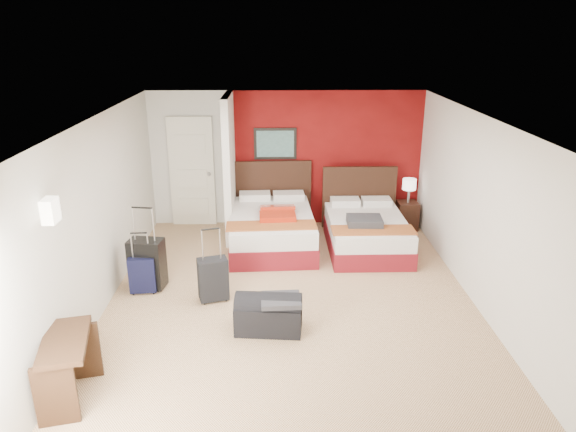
{
  "coord_description": "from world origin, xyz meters",
  "views": [
    {
      "loc": [
        -0.2,
        -6.4,
        3.58
      ],
      "look_at": [
        -0.03,
        0.8,
        1.0
      ],
      "focal_mm": 33.22,
      "sensor_mm": 36.0,
      "label": 1
    }
  ],
  "objects_px": {
    "bed_left": "(272,230)",
    "duffel_bag": "(269,315)",
    "suitcase_black": "(147,265)",
    "nightstand": "(407,215)",
    "suitcase_charcoal": "(213,281)",
    "table_lamp": "(409,191)",
    "red_suitcase_open": "(277,213)",
    "bed_right": "(367,234)",
    "suitcase_navy": "(143,276)",
    "desk": "(69,369)"
  },
  "relations": [
    {
      "from": "bed_left",
      "to": "duffel_bag",
      "type": "xyz_separation_m",
      "value": [
        -0.03,
        -2.68,
        -0.09
      ]
    },
    {
      "from": "bed_left",
      "to": "suitcase_black",
      "type": "bearing_deg",
      "value": -142.19
    },
    {
      "from": "nightstand",
      "to": "suitcase_charcoal",
      "type": "xyz_separation_m",
      "value": [
        -3.3,
        -2.69,
        0.04
      ]
    },
    {
      "from": "table_lamp",
      "to": "suitcase_black",
      "type": "distance_m",
      "value": 4.87
    },
    {
      "from": "red_suitcase_open",
      "to": "suitcase_charcoal",
      "type": "height_order",
      "value": "red_suitcase_open"
    },
    {
      "from": "red_suitcase_open",
      "to": "duffel_bag",
      "type": "height_order",
      "value": "red_suitcase_open"
    },
    {
      "from": "table_lamp",
      "to": "suitcase_black",
      "type": "height_order",
      "value": "table_lamp"
    },
    {
      "from": "bed_right",
      "to": "bed_left",
      "type": "bearing_deg",
      "value": 174.02
    },
    {
      "from": "bed_right",
      "to": "red_suitcase_open",
      "type": "bearing_deg",
      "value": 177.44
    },
    {
      "from": "table_lamp",
      "to": "suitcase_navy",
      "type": "distance_m",
      "value": 4.98
    },
    {
      "from": "suitcase_charcoal",
      "to": "duffel_bag",
      "type": "bearing_deg",
      "value": -62.22
    },
    {
      "from": "bed_right",
      "to": "suitcase_black",
      "type": "distance_m",
      "value": 3.62
    },
    {
      "from": "suitcase_black",
      "to": "desk",
      "type": "bearing_deg",
      "value": -86.45
    },
    {
      "from": "red_suitcase_open",
      "to": "suitcase_black",
      "type": "xyz_separation_m",
      "value": [
        -1.87,
        -1.4,
        -0.29
      ]
    },
    {
      "from": "red_suitcase_open",
      "to": "suitcase_navy",
      "type": "distance_m",
      "value": 2.48
    },
    {
      "from": "table_lamp",
      "to": "red_suitcase_open",
      "type": "bearing_deg",
      "value": -159.48
    },
    {
      "from": "duffel_bag",
      "to": "bed_right",
      "type": "bearing_deg",
      "value": 62.6
    },
    {
      "from": "table_lamp",
      "to": "suitcase_black",
      "type": "relative_size",
      "value": 0.62
    },
    {
      "from": "suitcase_black",
      "to": "red_suitcase_open",
      "type": "bearing_deg",
      "value": 45.91
    },
    {
      "from": "bed_right",
      "to": "red_suitcase_open",
      "type": "xyz_separation_m",
      "value": [
        -1.5,
        0.06,
        0.37
      ]
    },
    {
      "from": "bed_right",
      "to": "suitcase_black",
      "type": "bearing_deg",
      "value": -158.5
    },
    {
      "from": "suitcase_charcoal",
      "to": "suitcase_black",
      "type": "bearing_deg",
      "value": 142.18
    },
    {
      "from": "bed_right",
      "to": "duffel_bag",
      "type": "height_order",
      "value": "bed_right"
    },
    {
      "from": "suitcase_charcoal",
      "to": "desk",
      "type": "distance_m",
      "value": 2.38
    },
    {
      "from": "suitcase_black",
      "to": "table_lamp",
      "type": "bearing_deg",
      "value": 37.34
    },
    {
      "from": "nightstand",
      "to": "table_lamp",
      "type": "bearing_deg",
      "value": 0.0
    },
    {
      "from": "suitcase_charcoal",
      "to": "suitcase_navy",
      "type": "bearing_deg",
      "value": 149.37
    },
    {
      "from": "table_lamp",
      "to": "suitcase_navy",
      "type": "xyz_separation_m",
      "value": [
        -4.32,
        -2.43,
        -0.48
      ]
    },
    {
      "from": "suitcase_charcoal",
      "to": "duffel_bag",
      "type": "height_order",
      "value": "suitcase_charcoal"
    },
    {
      "from": "nightstand",
      "to": "desk",
      "type": "relative_size",
      "value": 0.61
    },
    {
      "from": "bed_right",
      "to": "desk",
      "type": "xyz_separation_m",
      "value": [
        -3.6,
        -3.77,
        0.08
      ]
    },
    {
      "from": "nightstand",
      "to": "duffel_bag",
      "type": "distance_m",
      "value": 4.31
    },
    {
      "from": "desk",
      "to": "suitcase_black",
      "type": "bearing_deg",
      "value": 71.74
    },
    {
      "from": "red_suitcase_open",
      "to": "nightstand",
      "type": "xyz_separation_m",
      "value": [
        2.41,
        0.9,
        -0.39
      ]
    },
    {
      "from": "suitcase_black",
      "to": "desk",
      "type": "relative_size",
      "value": 0.84
    },
    {
      "from": "duffel_bag",
      "to": "desk",
      "type": "height_order",
      "value": "desk"
    },
    {
      "from": "bed_right",
      "to": "duffel_bag",
      "type": "relative_size",
      "value": 2.25
    },
    {
      "from": "bed_left",
      "to": "nightstand",
      "type": "bearing_deg",
      "value": 15.22
    },
    {
      "from": "suitcase_black",
      "to": "suitcase_charcoal",
      "type": "distance_m",
      "value": 1.05
    },
    {
      "from": "red_suitcase_open",
      "to": "table_lamp",
      "type": "height_order",
      "value": "table_lamp"
    },
    {
      "from": "nightstand",
      "to": "duffel_bag",
      "type": "xyz_separation_m",
      "value": [
        -2.54,
        -3.48,
        -0.05
      ]
    },
    {
      "from": "red_suitcase_open",
      "to": "table_lamp",
      "type": "bearing_deg",
      "value": 17.81
    },
    {
      "from": "suitcase_black",
      "to": "duffel_bag",
      "type": "relative_size",
      "value": 0.88
    },
    {
      "from": "bed_right",
      "to": "desk",
      "type": "relative_size",
      "value": 2.16
    },
    {
      "from": "duffel_bag",
      "to": "table_lamp",
      "type": "bearing_deg",
      "value": 59.37
    },
    {
      "from": "red_suitcase_open",
      "to": "nightstand",
      "type": "distance_m",
      "value": 2.6
    },
    {
      "from": "bed_left",
      "to": "suitcase_navy",
      "type": "bearing_deg",
      "value": -140.64
    },
    {
      "from": "bed_right",
      "to": "table_lamp",
      "type": "distance_m",
      "value": 1.41
    },
    {
      "from": "bed_left",
      "to": "red_suitcase_open",
      "type": "height_order",
      "value": "red_suitcase_open"
    },
    {
      "from": "nightstand",
      "to": "desk",
      "type": "distance_m",
      "value": 6.54
    }
  ]
}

